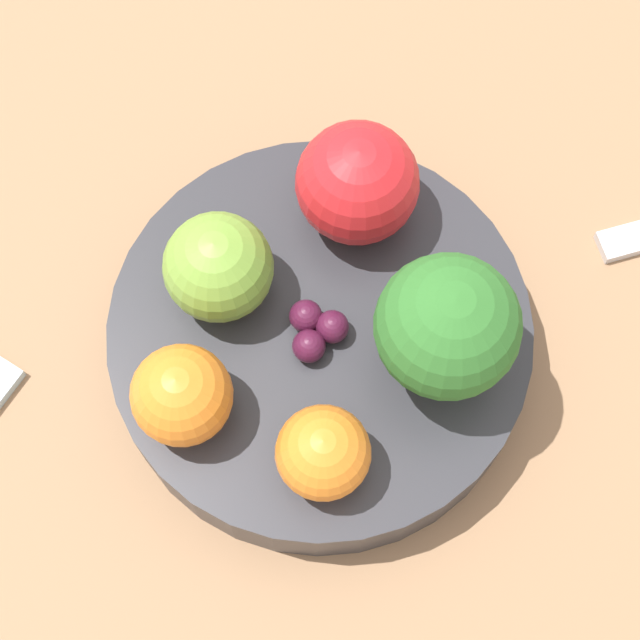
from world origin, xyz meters
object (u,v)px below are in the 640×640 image
Objects in this scene: apple_red at (214,277)px; orange_back at (182,395)px; apple_green at (357,183)px; orange_front at (323,453)px; grape_cluster at (313,334)px; broccoli at (447,327)px; bowl at (320,341)px.

apple_red is 1.12× the size of orange_back.
orange_front is at bearing 15.98° from apple_green.
apple_green is at bearing -173.90° from grape_cluster.
apple_green is (-0.05, -0.06, -0.01)m from broccoli.
orange_back is at bearing 10.73° from apple_red.
bowl is 6.94× the size of grape_cluster.
apple_red is 0.09m from orange_front.
apple_green is 2.01× the size of grape_cluster.
apple_red is 0.06m from orange_back.
orange_back reaches higher than grape_cluster.
broccoli reaches higher than apple_red.
apple_green is at bearing -164.02° from orange_front.
apple_green is 1.39× the size of orange_front.
bowl is 0.07m from apple_red.
apple_red is at bearing -83.51° from broccoli.
broccoli is 1.48× the size of apple_red.
orange_back is at bearing -33.32° from bowl.
orange_front is 0.92× the size of orange_back.
bowl is 2.66× the size of broccoli.
bowl is 0.08m from orange_back.
grape_cluster is at bearing 143.90° from orange_back.
bowl is at bearing -82.85° from broccoli.
bowl is at bearing 146.68° from orange_back.
apple_red is 0.08m from apple_green.
broccoli is at bearing 125.16° from orange_back.
apple_green reaches higher than orange_back.
apple_green reaches higher than grape_cluster.
orange_front is (0.05, 0.08, -0.00)m from apple_red.
bowl is 3.45× the size of apple_green.
apple_green is at bearing 165.56° from orange_back.
orange_front is 0.07m from orange_back.
orange_front is (0.12, 0.03, -0.01)m from apple_green.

